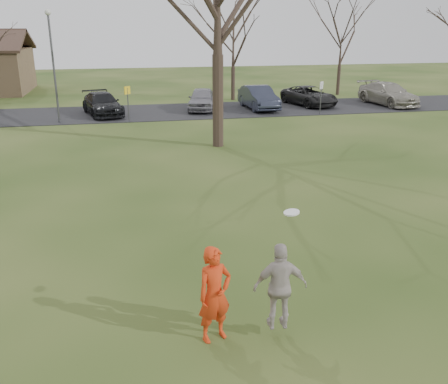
% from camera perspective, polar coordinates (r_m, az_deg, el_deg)
% --- Properties ---
extents(ground, '(120.00, 120.00, 0.00)m').
position_cam_1_polar(ground, '(9.60, 5.07, -16.27)').
color(ground, '#1E380F').
rests_on(ground, ground).
extents(parking_strip, '(62.00, 6.50, 0.04)m').
position_cam_1_polar(parking_strip, '(33.03, -7.53, 9.17)').
color(parking_strip, black).
rests_on(parking_strip, ground).
extents(player_defender, '(0.78, 0.64, 1.83)m').
position_cam_1_polar(player_defender, '(9.02, -1.09, -11.76)').
color(player_defender, red).
rests_on(player_defender, ground).
extents(car_3, '(2.99, 5.03, 1.37)m').
position_cam_1_polar(car_3, '(32.45, -13.89, 9.87)').
color(car_3, black).
rests_on(car_3, parking_strip).
extents(car_4, '(2.62, 4.50, 1.44)m').
position_cam_1_polar(car_4, '(33.40, -2.56, 10.70)').
color(car_4, gray).
rests_on(car_4, parking_strip).
extents(car_5, '(1.89, 4.70, 1.52)m').
position_cam_1_polar(car_5, '(33.83, 4.02, 10.85)').
color(car_5, '#272B3A').
rests_on(car_5, parking_strip).
extents(car_6, '(3.25, 5.11, 1.31)m').
position_cam_1_polar(car_6, '(35.86, 9.82, 10.91)').
color(car_6, black).
rests_on(car_6, parking_strip).
extents(car_7, '(2.86, 5.50, 1.52)m').
position_cam_1_polar(car_7, '(37.47, 18.47, 10.73)').
color(car_7, gray).
rests_on(car_7, parking_strip).
extents(catching_play, '(1.01, 0.49, 2.32)m').
position_cam_1_polar(catching_play, '(9.03, 6.54, -10.80)').
color(catching_play, '#B1A59E').
rests_on(catching_play, ground).
extents(lamp_post, '(0.34, 0.34, 6.27)m').
position_cam_1_polar(lamp_post, '(30.24, -19.27, 14.97)').
color(lamp_post, '#47474C').
rests_on(lamp_post, ground).
extents(sign_yellow, '(0.35, 0.35, 2.08)m').
position_cam_1_polar(sign_yellow, '(29.76, -11.09, 10.71)').
color(sign_yellow, '#47474C').
rests_on(sign_yellow, ground).
extents(sign_white, '(0.35, 0.35, 2.08)m').
position_cam_1_polar(sign_white, '(32.24, 11.17, 11.31)').
color(sign_white, '#47474C').
rests_on(sign_white, ground).
extents(small_tree_row, '(55.00, 5.90, 8.50)m').
position_cam_1_polar(small_tree_row, '(38.18, -1.58, 16.47)').
color(small_tree_row, '#352821').
rests_on(small_tree_row, ground).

